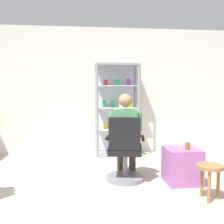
{
  "coord_description": "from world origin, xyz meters",
  "views": [
    {
      "loc": [
        -0.24,
        -2.42,
        1.29
      ],
      "look_at": [
        0.17,
        1.47,
        1.0
      ],
      "focal_mm": 39.76,
      "sensor_mm": 36.0,
      "label": 1
    }
  ],
  "objects_px": {
    "display_cabinet_main": "(117,109)",
    "wooden_stool": "(210,172)",
    "seated_shopkeeper": "(126,132)",
    "tea_glass": "(187,146)",
    "office_chair": "(125,155)",
    "storage_crate": "(182,165)"
  },
  "relations": [
    {
      "from": "office_chair",
      "to": "wooden_stool",
      "type": "bearing_deg",
      "value": -38.62
    },
    {
      "from": "tea_glass",
      "to": "storage_crate",
      "type": "bearing_deg",
      "value": 117.31
    },
    {
      "from": "office_chair",
      "to": "tea_glass",
      "type": "xyz_separation_m",
      "value": [
        0.85,
        -0.22,
        0.16
      ]
    },
    {
      "from": "seated_shopkeeper",
      "to": "wooden_stool",
      "type": "height_order",
      "value": "seated_shopkeeper"
    },
    {
      "from": "storage_crate",
      "to": "tea_glass",
      "type": "height_order",
      "value": "tea_glass"
    },
    {
      "from": "display_cabinet_main",
      "to": "tea_glass",
      "type": "distance_m",
      "value": 2.07
    },
    {
      "from": "tea_glass",
      "to": "wooden_stool",
      "type": "height_order",
      "value": "tea_glass"
    },
    {
      "from": "office_chair",
      "to": "seated_shopkeeper",
      "type": "bearing_deg",
      "value": 78.15
    },
    {
      "from": "storage_crate",
      "to": "display_cabinet_main",
      "type": "bearing_deg",
      "value": 112.3
    },
    {
      "from": "tea_glass",
      "to": "wooden_stool",
      "type": "xyz_separation_m",
      "value": [
        0.07,
        -0.52,
        -0.21
      ]
    },
    {
      "from": "display_cabinet_main",
      "to": "office_chair",
      "type": "height_order",
      "value": "display_cabinet_main"
    },
    {
      "from": "seated_shopkeeper",
      "to": "tea_glass",
      "type": "distance_m",
      "value": 0.92
    },
    {
      "from": "office_chair",
      "to": "wooden_stool",
      "type": "distance_m",
      "value": 1.18
    },
    {
      "from": "storage_crate",
      "to": "tea_glass",
      "type": "xyz_separation_m",
      "value": [
        0.04,
        -0.08,
        0.31
      ]
    },
    {
      "from": "office_chair",
      "to": "tea_glass",
      "type": "relative_size",
      "value": 9.06
    },
    {
      "from": "display_cabinet_main",
      "to": "wooden_stool",
      "type": "distance_m",
      "value": 2.61
    },
    {
      "from": "wooden_stool",
      "to": "display_cabinet_main",
      "type": "bearing_deg",
      "value": 109.51
    },
    {
      "from": "display_cabinet_main",
      "to": "tea_glass",
      "type": "relative_size",
      "value": 17.92
    },
    {
      "from": "tea_glass",
      "to": "office_chair",
      "type": "bearing_deg",
      "value": 165.41
    },
    {
      "from": "seated_shopkeeper",
      "to": "tea_glass",
      "type": "relative_size",
      "value": 12.17
    },
    {
      "from": "storage_crate",
      "to": "wooden_stool",
      "type": "relative_size",
      "value": 1.17
    },
    {
      "from": "storage_crate",
      "to": "tea_glass",
      "type": "bearing_deg",
      "value": -62.69
    }
  ]
}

